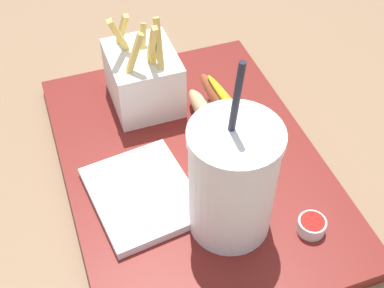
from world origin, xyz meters
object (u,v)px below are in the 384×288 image
object	(u,v)px
soda_cup	(232,181)
ketchup_cup_1	(312,225)
fries_basket	(143,77)
hot_dog_1	(229,125)
napkin_stack	(142,194)

from	to	relation	value
soda_cup	ketchup_cup_1	xyz separation A→B (m)	(-0.04, -0.08, -0.06)
fries_basket	hot_dog_1	bearing A→B (deg)	-143.27
hot_dog_1	napkin_stack	distance (m)	0.14
fries_basket	hot_dog_1	xyz separation A→B (m)	(-0.11, -0.08, -0.02)
napkin_stack	soda_cup	bearing A→B (deg)	-128.47
soda_cup	napkin_stack	size ratio (longest dim) A/B	1.65
ketchup_cup_1	napkin_stack	distance (m)	0.20
soda_cup	napkin_stack	bearing A→B (deg)	51.53
soda_cup	hot_dog_1	bearing A→B (deg)	-21.75
ketchup_cup_1	napkin_stack	bearing A→B (deg)	57.06
hot_dog_1	soda_cup	bearing A→B (deg)	158.25
fries_basket	napkin_stack	xyz separation A→B (m)	(-0.17, 0.05, -0.04)
ketchup_cup_1	hot_dog_1	bearing A→B (deg)	11.69
soda_cup	napkin_stack	distance (m)	0.13
napkin_stack	hot_dog_1	bearing A→B (deg)	-67.05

